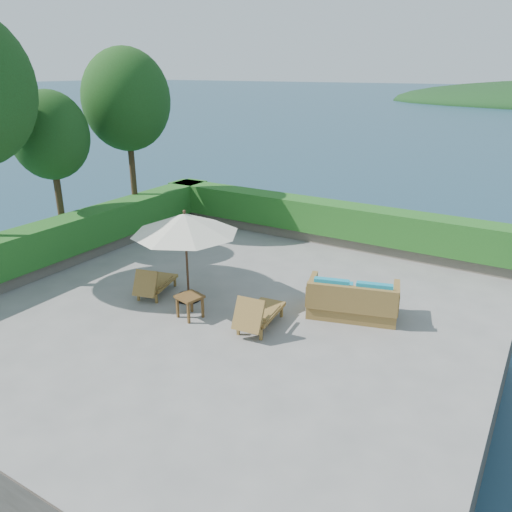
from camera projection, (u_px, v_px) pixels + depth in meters
The scene contains 14 objects.
ground at pixel (228, 306), 11.97m from camera, with size 12.00×12.00×0.00m, color gray.
foundation at pixel (229, 362), 12.52m from camera, with size 12.00×12.00×3.00m, color #5D544A.
ocean at pixel (230, 410), 13.03m from camera, with size 600.00×600.00×0.00m, color #173649.
planter_wall_far at pixel (324, 236), 16.38m from camera, with size 12.00×0.60×0.36m, color #746B5D.
planter_wall_left at pixel (70, 257), 14.63m from camera, with size 0.60×12.00×0.36m, color #746B5D.
hedge_far at pixel (325, 217), 16.15m from camera, with size 12.40×0.90×1.00m, color #174E16.
hedge_left at pixel (67, 235), 14.39m from camera, with size 0.90×12.40×1.00m, color #174E16.
tree_mid at pixel (50, 136), 14.23m from camera, with size 2.20×2.20×4.83m.
tree_far at pixel (126, 100), 15.89m from camera, with size 2.80×2.80×6.03m.
patio_umbrella at pixel (185, 224), 11.67m from camera, with size 2.74×2.74×2.29m.
lounge_left at pixel (154, 283), 12.45m from camera, with size 0.91×1.50×0.81m.
lounge_right at pixel (258, 313), 10.84m from camera, with size 0.81×1.60×0.89m.
side_table at pixel (190, 299), 11.30m from camera, with size 0.62×0.62×0.55m.
wicker_loveseat at pixel (352, 301), 11.38m from camera, with size 2.23×1.56×0.99m.
Camera 1 is at (6.17, -8.85, 5.37)m, focal length 35.00 mm.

